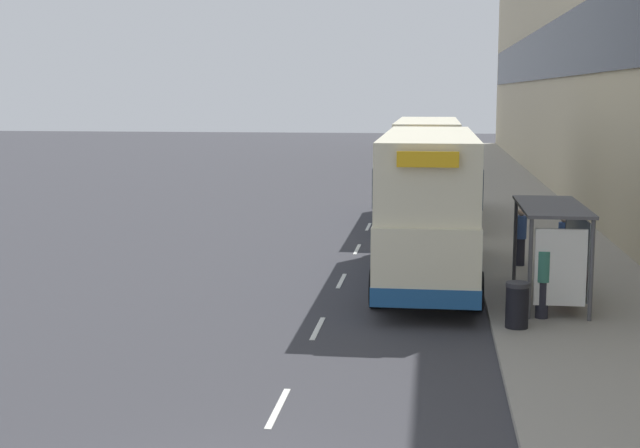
# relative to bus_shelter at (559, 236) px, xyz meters

# --- Properties ---
(pavement) EXTENTS (5.00, 93.00, 0.14)m
(pavement) POSITION_rel_bus_shelter_xyz_m (0.73, 26.48, -1.81)
(pavement) COLOR gray
(pavement) RESTS_ON ground_plane
(terrace_facade) EXTENTS (3.10, 93.00, 17.26)m
(terrace_facade) POSITION_rel_bus_shelter_xyz_m (4.72, 26.48, 6.75)
(terrace_facade) COLOR #C6B793
(terrace_facade) RESTS_ON ground_plane
(lane_mark_1) EXTENTS (0.12, 2.00, 0.01)m
(lane_mark_1) POSITION_rel_bus_shelter_xyz_m (-5.77, -7.97, -1.87)
(lane_mark_1) COLOR silver
(lane_mark_1) RESTS_ON ground_plane
(lane_mark_2) EXTENTS (0.12, 2.00, 0.01)m
(lane_mark_2) POSITION_rel_bus_shelter_xyz_m (-5.77, -2.64, -1.87)
(lane_mark_2) COLOR silver
(lane_mark_2) RESTS_ON ground_plane
(lane_mark_3) EXTENTS (0.12, 2.00, 0.01)m
(lane_mark_3) POSITION_rel_bus_shelter_xyz_m (-5.77, 2.68, -1.87)
(lane_mark_3) COLOR silver
(lane_mark_3) RESTS_ON ground_plane
(lane_mark_4) EXTENTS (0.12, 2.00, 0.01)m
(lane_mark_4) POSITION_rel_bus_shelter_xyz_m (-5.77, 8.00, -1.87)
(lane_mark_4) COLOR silver
(lane_mark_4) RESTS_ON ground_plane
(lane_mark_5) EXTENTS (0.12, 2.00, 0.01)m
(lane_mark_5) POSITION_rel_bus_shelter_xyz_m (-5.77, 13.33, -1.87)
(lane_mark_5) COLOR silver
(lane_mark_5) RESTS_ON ground_plane
(lane_mark_6) EXTENTS (0.12, 2.00, 0.01)m
(lane_mark_6) POSITION_rel_bus_shelter_xyz_m (-5.77, 18.65, -1.87)
(lane_mark_6) COLOR silver
(lane_mark_6) RESTS_ON ground_plane
(lane_mark_7) EXTENTS (0.12, 2.00, 0.01)m
(lane_mark_7) POSITION_rel_bus_shelter_xyz_m (-5.77, 23.97, -1.87)
(lane_mark_7) COLOR silver
(lane_mark_7) RESTS_ON ground_plane
(lane_mark_8) EXTENTS (0.12, 2.00, 0.01)m
(lane_mark_8) POSITION_rel_bus_shelter_xyz_m (-5.77, 29.30, -1.87)
(lane_mark_8) COLOR silver
(lane_mark_8) RESTS_ON ground_plane
(bus_shelter) EXTENTS (1.60, 4.20, 2.48)m
(bus_shelter) POSITION_rel_bus_shelter_xyz_m (0.00, 0.00, 0.00)
(bus_shelter) COLOR #4C4C51
(bus_shelter) RESTS_ON ground_plane
(double_decker_bus_near) EXTENTS (2.85, 10.51, 4.30)m
(double_decker_bus_near) POSITION_rel_bus_shelter_xyz_m (-3.30, 2.83, 0.41)
(double_decker_bus_near) COLOR beige
(double_decker_bus_near) RESTS_ON ground_plane
(double_decker_bus_ahead) EXTENTS (2.85, 10.57, 4.30)m
(double_decker_bus_ahead) POSITION_rel_bus_shelter_xyz_m (-3.45, 14.97, 0.41)
(double_decker_bus_ahead) COLOR beige
(double_decker_bus_ahead) RESTS_ON ground_plane
(car_0) EXTENTS (1.91, 3.91, 1.77)m
(car_0) POSITION_rel_bus_shelter_xyz_m (-3.85, 43.65, -1.00)
(car_0) COLOR black
(car_0) RESTS_ON ground_plane
(car_1) EXTENTS (1.91, 4.56, 1.77)m
(car_1) POSITION_rel_bus_shelter_xyz_m (-3.20, 36.27, -1.00)
(car_1) COLOR #B7B799
(car_1) RESTS_ON ground_plane
(car_2) EXTENTS (1.93, 4.57, 1.83)m
(car_2) POSITION_rel_bus_shelter_xyz_m (-3.52, 28.94, -0.98)
(car_2) COLOR #B7B799
(car_2) RESTS_ON ground_plane
(pedestrian_at_shelter) EXTENTS (0.33, 0.33, 1.65)m
(pedestrian_at_shelter) POSITION_rel_bus_shelter_xyz_m (0.76, 4.56, -0.89)
(pedestrian_at_shelter) COLOR #23232D
(pedestrian_at_shelter) RESTS_ON ground_plane
(pedestrian_1) EXTENTS (0.35, 0.35, 1.78)m
(pedestrian_1) POSITION_rel_bus_shelter_xyz_m (-0.46, 5.03, -0.83)
(pedestrian_1) COLOR #23232D
(pedestrian_1) RESTS_ON ground_plane
(pedestrian_2) EXTENTS (0.37, 0.37, 1.86)m
(pedestrian_2) POSITION_rel_bus_shelter_xyz_m (-0.56, -1.52, -0.79)
(pedestrian_2) COLOR #23232D
(pedestrian_2) RESTS_ON ground_plane
(litter_bin) EXTENTS (0.55, 0.55, 1.05)m
(litter_bin) POSITION_rel_bus_shelter_xyz_m (-1.22, -2.48, -1.21)
(litter_bin) COLOR black
(litter_bin) RESTS_ON ground_plane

